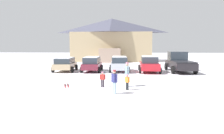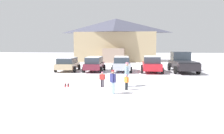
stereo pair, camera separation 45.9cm
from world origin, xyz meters
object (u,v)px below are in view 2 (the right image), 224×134
object	(u,v)px
parked_silver_wagon	(122,63)
skier_teen_in_navy_coat	(113,80)
skier_child_in_orange_jacket	(126,81)
pair_of_skis	(67,85)
parked_beige_suv	(68,64)
pickup_truck	(182,63)
parked_red_sedan	(152,64)
parked_maroon_van	(94,63)
skier_child_in_red_jacket	(102,79)
skier_adult_in_blue_parka	(127,73)
ski_lodge	(116,40)

from	to	relation	value
parked_silver_wagon	skier_teen_in_navy_coat	distance (m)	11.25
skier_child_in_orange_jacket	pair_of_skis	size ratio (longest dim) A/B	0.65
parked_beige_suv	skier_teen_in_navy_coat	xyz separation A→B (m)	(6.03, -11.22, -0.04)
parked_beige_suv	pickup_truck	world-z (taller)	pickup_truck
parked_red_sedan	skier_teen_in_navy_coat	world-z (taller)	parked_red_sedan
parked_maroon_van	parked_silver_wagon	xyz separation A→B (m)	(2.97, 0.13, 0.02)
parked_beige_suv	parked_maroon_van	bearing A→B (deg)	-1.89
skier_child_in_red_jacket	parked_red_sedan	bearing A→B (deg)	65.72
parked_beige_suv	skier_child_in_orange_jacket	xyz separation A→B (m)	(6.79, -10.00, -0.27)
parked_beige_suv	skier_adult_in_blue_parka	size ratio (longest dim) A/B	2.56
skier_child_in_red_jacket	skier_child_in_orange_jacket	world-z (taller)	skier_child_in_red_jacket
parked_beige_suv	skier_child_in_red_jacket	bearing A→B (deg)	-60.81
parked_beige_suv	skier_child_in_red_jacket	world-z (taller)	parked_beige_suv
parked_beige_suv	parked_maroon_van	distance (m)	3.02
ski_lodge	parked_red_sedan	world-z (taller)	ski_lodge
parked_silver_wagon	skier_child_in_orange_jacket	distance (m)	10.07
skier_adult_in_blue_parka	pickup_truck	bearing A→B (deg)	58.21
skier_child_in_orange_jacket	skier_adult_in_blue_parka	size ratio (longest dim) A/B	0.59
skier_teen_in_navy_coat	skier_child_in_orange_jacket	bearing A→B (deg)	58.09
parked_beige_suv	parked_silver_wagon	world-z (taller)	parked_silver_wagon
parked_maroon_van	skier_teen_in_navy_coat	distance (m)	11.52
parked_beige_suv	skier_child_in_red_jacket	distance (m)	10.52
parked_silver_wagon	parked_red_sedan	size ratio (longest dim) A/B	0.89
ski_lodge	skier_adult_in_blue_parka	distance (m)	26.30
parked_beige_suv	skier_teen_in_navy_coat	size ratio (longest dim) A/B	3.03
parked_red_sedan	pair_of_skis	bearing A→B (deg)	-127.76
parked_silver_wagon	skier_child_in_orange_jacket	world-z (taller)	parked_silver_wagon
skier_child_in_orange_jacket	ski_lodge	bearing A→B (deg)	95.62
parked_red_sedan	skier_teen_in_navy_coat	size ratio (longest dim) A/B	3.42
skier_child_in_red_jacket	skier_adult_in_blue_parka	bearing A→B (deg)	12.61
parked_red_sedan	skier_teen_in_navy_coat	xyz separation A→B (m)	(-3.19, -11.10, -0.07)
parked_beige_suv	skier_child_in_orange_jacket	bearing A→B (deg)	-55.85
parked_red_sedan	parked_silver_wagon	bearing A→B (deg)	177.32
skier_child_in_orange_jacket	skier_teen_in_navy_coat	bearing A→B (deg)	-121.91
parked_red_sedan	skier_child_in_orange_jacket	world-z (taller)	parked_red_sedan
parked_red_sedan	skier_teen_in_navy_coat	distance (m)	11.55
parked_beige_suv	pickup_truck	distance (m)	12.55
pair_of_skis	skier_adult_in_blue_parka	bearing A→B (deg)	-0.71
ski_lodge	parked_maroon_van	bearing A→B (deg)	-93.62
parked_beige_suv	parked_red_sedan	distance (m)	9.22
parked_beige_suv	parked_maroon_van	world-z (taller)	parked_maroon_van
parked_beige_suv	pair_of_skis	xyz separation A→B (m)	(2.53, -8.76, -0.81)
ski_lodge	parked_maroon_van	world-z (taller)	ski_lodge
parked_maroon_van	skier_child_in_red_jacket	world-z (taller)	parked_maroon_van
skier_adult_in_blue_parka	skier_child_in_red_jacket	bearing A→B (deg)	-167.39
ski_lodge	pickup_truck	bearing A→B (deg)	-63.23
parked_maroon_van	pair_of_skis	world-z (taller)	parked_maroon_van
ski_lodge	skier_child_in_orange_jacket	distance (m)	27.53
pickup_truck	pair_of_skis	bearing A→B (deg)	-137.33
parked_silver_wagon	skier_child_in_red_jacket	distance (m)	9.26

